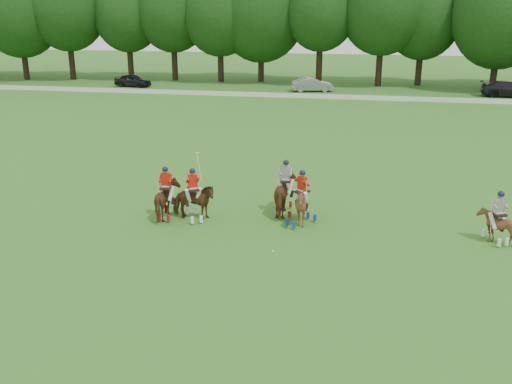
% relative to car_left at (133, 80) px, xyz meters
% --- Properties ---
extents(ground, '(180.00, 180.00, 0.00)m').
position_rel_car_left_xyz_m(ground, '(20.24, -42.50, -0.70)').
color(ground, '#366C1F').
rests_on(ground, ground).
extents(tree_line, '(117.98, 14.32, 14.75)m').
position_rel_car_left_xyz_m(tree_line, '(20.50, 5.55, 7.53)').
color(tree_line, black).
rests_on(tree_line, ground).
extents(boundary_rail, '(120.00, 0.10, 0.44)m').
position_rel_car_left_xyz_m(boundary_rail, '(20.24, -4.50, -0.48)').
color(boundary_rail, white).
rests_on(boundary_rail, ground).
extents(car_left, '(4.31, 2.25, 1.40)m').
position_rel_car_left_xyz_m(car_left, '(0.00, 0.00, 0.00)').
color(car_left, black).
rests_on(car_left, ground).
extents(car_mid, '(4.57, 2.47, 1.43)m').
position_rel_car_left_xyz_m(car_mid, '(19.98, 0.00, 0.01)').
color(car_mid, '#929297').
rests_on(car_mid, ground).
extents(car_right, '(5.28, 2.25, 1.52)m').
position_rel_car_left_xyz_m(car_right, '(39.43, 0.00, 0.06)').
color(car_right, black).
rests_on(car_right, ground).
extents(polo_red_a, '(1.21, 1.97, 2.31)m').
position_rel_car_left_xyz_m(polo_red_a, '(17.22, -38.36, 0.14)').
color(polo_red_a, '#492813').
rests_on(polo_red_a, ground).
extents(polo_red_b, '(2.03, 1.94, 2.85)m').
position_rel_car_left_xyz_m(polo_red_b, '(18.42, -38.37, 0.12)').
color(polo_red_b, '#492813').
rests_on(polo_red_b, ground).
extents(polo_red_c, '(2.04, 2.06, 2.40)m').
position_rel_car_left_xyz_m(polo_red_c, '(23.03, -38.11, 0.17)').
color(polo_red_c, '#492813').
rests_on(polo_red_c, ground).
extents(polo_stripe_a, '(1.35, 2.20, 2.47)m').
position_rel_car_left_xyz_m(polo_stripe_a, '(22.19, -36.95, 0.21)').
color(polo_stripe_a, '#492813').
rests_on(polo_stripe_a, ground).
extents(polo_stripe_b, '(1.52, 1.59, 2.11)m').
position_rel_car_left_xyz_m(polo_stripe_b, '(30.66, -38.58, 0.04)').
color(polo_stripe_b, '#492813').
rests_on(polo_stripe_b, ground).
extents(polo_ball, '(0.09, 0.09, 0.09)m').
position_rel_car_left_xyz_m(polo_ball, '(22.30, -41.13, -0.65)').
color(polo_ball, white).
rests_on(polo_ball, ground).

